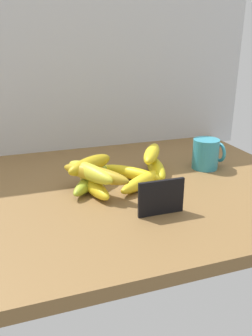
{
  "coord_description": "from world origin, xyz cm",
  "views": [
    {
      "loc": [
        -22.89,
        -81.51,
        40.72
      ],
      "look_at": [
        4.85,
        0.54,
        8.0
      ],
      "focal_mm": 36.48,
      "sensor_mm": 36.0,
      "label": 1
    }
  ],
  "objects_px": {
    "banana_3": "(94,187)",
    "banana_4": "(131,173)",
    "coffee_mug": "(206,154)",
    "banana_8": "(95,174)",
    "banana_7": "(90,172)",
    "banana_0": "(156,168)",
    "banana_6": "(90,165)",
    "banana_5": "(152,153)",
    "chalkboard_sign": "(161,199)",
    "banana_1": "(143,181)",
    "banana_2": "(92,180)"
  },
  "relations": [
    {
      "from": "banana_0",
      "to": "banana_3",
      "type": "bearing_deg",
      "value": -160.08
    },
    {
      "from": "banana_3",
      "to": "banana_7",
      "type": "relative_size",
      "value": 0.88
    },
    {
      "from": "banana_1",
      "to": "banana_7",
      "type": "bearing_deg",
      "value": 176.41
    },
    {
      "from": "banana_4",
      "to": "banana_2",
      "type": "bearing_deg",
      "value": -171.81
    },
    {
      "from": "banana_2",
      "to": "banana_7",
      "type": "relative_size",
      "value": 1.17
    },
    {
      "from": "chalkboard_sign",
      "to": "banana_2",
      "type": "distance_m",
      "value": 0.23
    },
    {
      "from": "coffee_mug",
      "to": "banana_4",
      "type": "xyz_separation_m",
      "value": [
        -0.25,
        -0.01,
        -0.03
      ]
    },
    {
      "from": "chalkboard_sign",
      "to": "banana_1",
      "type": "distance_m",
      "value": 0.16
    },
    {
      "from": "chalkboard_sign",
      "to": "coffee_mug",
      "type": "height_order",
      "value": "coffee_mug"
    },
    {
      "from": "chalkboard_sign",
      "to": "banana_1",
      "type": "height_order",
      "value": "chalkboard_sign"
    },
    {
      "from": "banana_5",
      "to": "banana_1",
      "type": "bearing_deg",
      "value": -124.98
    },
    {
      "from": "banana_1",
      "to": "banana_2",
      "type": "bearing_deg",
      "value": 158.65
    },
    {
      "from": "coffee_mug",
      "to": "banana_2",
      "type": "distance_m",
      "value": 0.37
    },
    {
      "from": "coffee_mug",
      "to": "banana_8",
      "type": "height_order",
      "value": "coffee_mug"
    },
    {
      "from": "banana_2",
      "to": "banana_3",
      "type": "xyz_separation_m",
      "value": [
        -0.01,
        -0.05,
        -0.0
      ]
    },
    {
      "from": "banana_4",
      "to": "banana_5",
      "type": "height_order",
      "value": "banana_5"
    },
    {
      "from": "banana_1",
      "to": "banana_6",
      "type": "distance_m",
      "value": 0.15
    },
    {
      "from": "banana_4",
      "to": "banana_8",
      "type": "relative_size",
      "value": 0.99
    },
    {
      "from": "chalkboard_sign",
      "to": "banana_8",
      "type": "xyz_separation_m",
      "value": [
        -0.12,
        0.15,
        0.02
      ]
    },
    {
      "from": "banana_1",
      "to": "banana_2",
      "type": "xyz_separation_m",
      "value": [
        -0.13,
        0.05,
        0.0
      ]
    },
    {
      "from": "chalkboard_sign",
      "to": "coffee_mug",
      "type": "relative_size",
      "value": 1.16
    },
    {
      "from": "banana_4",
      "to": "banana_6",
      "type": "height_order",
      "value": "banana_6"
    },
    {
      "from": "coffee_mug",
      "to": "banana_7",
      "type": "distance_m",
      "value": 0.39
    },
    {
      "from": "banana_0",
      "to": "banana_6",
      "type": "distance_m",
      "value": 0.21
    },
    {
      "from": "coffee_mug",
      "to": "banana_0",
      "type": "xyz_separation_m",
      "value": [
        -0.17,
        -0.0,
        -0.02
      ]
    },
    {
      "from": "banana_0",
      "to": "banana_8",
      "type": "relative_size",
      "value": 0.86
    },
    {
      "from": "banana_3",
      "to": "banana_4",
      "type": "relative_size",
      "value": 0.78
    },
    {
      "from": "banana_3",
      "to": "banana_8",
      "type": "height_order",
      "value": "banana_8"
    },
    {
      "from": "coffee_mug",
      "to": "banana_7",
      "type": "relative_size",
      "value": 0.54
    },
    {
      "from": "coffee_mug",
      "to": "banana_2",
      "type": "height_order",
      "value": "coffee_mug"
    },
    {
      "from": "banana_8",
      "to": "chalkboard_sign",
      "type": "bearing_deg",
      "value": -51.64
    },
    {
      "from": "banana_3",
      "to": "banana_4",
      "type": "bearing_deg",
      "value": 27.89
    },
    {
      "from": "chalkboard_sign",
      "to": "banana_5",
      "type": "bearing_deg",
      "value": 72.18
    },
    {
      "from": "banana_1",
      "to": "banana_5",
      "type": "distance_m",
      "value": 0.11
    },
    {
      "from": "banana_8",
      "to": "banana_1",
      "type": "bearing_deg",
      "value": 2.52
    },
    {
      "from": "banana_5",
      "to": "banana_8",
      "type": "bearing_deg",
      "value": -154.54
    },
    {
      "from": "banana_1",
      "to": "banana_8",
      "type": "distance_m",
      "value": 0.14
    },
    {
      "from": "banana_6",
      "to": "banana_7",
      "type": "height_order",
      "value": "banana_6"
    },
    {
      "from": "banana_3",
      "to": "banana_7",
      "type": "bearing_deg",
      "value": 135.27
    },
    {
      "from": "banana_2",
      "to": "banana_8",
      "type": "xyz_separation_m",
      "value": [
        -0.0,
        -0.06,
        0.04
      ]
    },
    {
      "from": "chalkboard_sign",
      "to": "banana_3",
      "type": "xyz_separation_m",
      "value": [
        -0.12,
        0.15,
        -0.02
      ]
    },
    {
      "from": "chalkboard_sign",
      "to": "banana_7",
      "type": "height_order",
      "value": "chalkboard_sign"
    },
    {
      "from": "banana_1",
      "to": "banana_7",
      "type": "height_order",
      "value": "banana_7"
    },
    {
      "from": "banana_5",
      "to": "banana_8",
      "type": "height_order",
      "value": "banana_5"
    },
    {
      "from": "coffee_mug",
      "to": "banana_8",
      "type": "relative_size",
      "value": 0.47
    },
    {
      "from": "banana_2",
      "to": "banana_5",
      "type": "distance_m",
      "value": 0.2
    },
    {
      "from": "banana_4",
      "to": "banana_7",
      "type": "relative_size",
      "value": 1.13
    },
    {
      "from": "chalkboard_sign",
      "to": "banana_7",
      "type": "xyz_separation_m",
      "value": [
        -0.13,
        0.16,
        0.02
      ]
    },
    {
      "from": "banana_1",
      "to": "banana_5",
      "type": "relative_size",
      "value": 1.16
    },
    {
      "from": "banana_4",
      "to": "banana_7",
      "type": "height_order",
      "value": "banana_7"
    }
  ]
}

